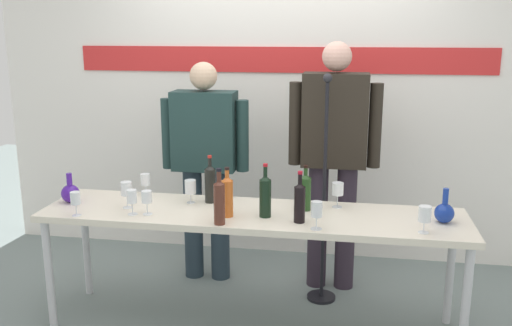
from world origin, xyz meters
The scene contains 23 objects.
ground_plane centered at (0.00, 0.00, 0.00)m, with size 10.00×10.00×0.00m, color slate.
back_wall centered at (0.00, 1.30, 1.50)m, with size 4.71×0.11×3.00m.
display_table centered at (0.00, 0.00, 0.70)m, with size 2.58×0.60×0.76m.
decanter_blue_left centered at (-1.18, 0.00, 0.83)m, with size 0.12×0.12×0.19m.
decanter_blue_right centered at (1.12, 0.00, 0.83)m, with size 0.11×0.11×0.20m.
presenter_left centered at (-0.46, 0.67, 0.94)m, with size 0.65×0.22×1.62m.
presenter_right centered at (0.46, 0.67, 1.02)m, with size 0.64×0.22×1.77m.
wine_bottle_0 centered at (0.30, -0.13, 0.89)m, with size 0.07×0.07×0.30m.
wine_bottle_1 centered at (0.09, -0.07, 0.90)m, with size 0.07×0.07×0.32m.
wine_bottle_2 centered at (0.32, 0.10, 0.88)m, with size 0.07×0.07×0.28m.
wine_bottle_3 centered at (-0.14, -0.24, 0.90)m, with size 0.06×0.06×0.33m.
wine_bottle_4 centered at (-0.30, 0.15, 0.89)m, with size 0.07×0.07×0.31m.
wine_bottle_5 centered at (-0.13, -0.10, 0.89)m, with size 0.07×0.07×0.30m.
wine_glass_left_0 centered at (-0.70, -0.16, 0.87)m, with size 0.06×0.06×0.15m.
wine_glass_left_1 centered at (-0.42, 0.12, 0.87)m, with size 0.07×0.07×0.15m.
wine_glass_left_2 centered at (-1.02, -0.24, 0.87)m, with size 0.06×0.06×0.15m.
wine_glass_left_3 centered at (-0.78, -0.05, 0.88)m, with size 0.07×0.07×0.17m.
wine_glass_left_4 centered at (-0.61, -0.15, 0.87)m, with size 0.06×0.06×0.15m.
wine_glass_left_5 centered at (-0.77, 0.25, 0.86)m, with size 0.06×0.06×0.14m.
wine_glass_right_0 centered at (0.99, -0.19, 0.87)m, with size 0.07×0.07×0.15m.
wine_glass_right_1 centered at (0.51, 0.19, 0.88)m, with size 0.07×0.07×0.16m.
wine_glass_right_2 centered at (0.41, -0.23, 0.87)m, with size 0.06×0.06×0.16m.
microphone_stand centered at (0.42, 0.45, 0.53)m, with size 0.20×0.20×1.57m.
Camera 1 is at (0.57, -3.19, 1.85)m, focal length 39.26 mm.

